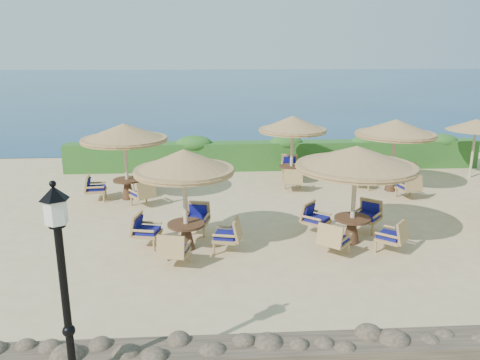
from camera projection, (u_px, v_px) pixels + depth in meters
ground at (307, 228)px, 13.70m from camera, size 120.00×120.00×0.00m
sea at (226, 82)px, 81.08m from camera, size 160.00×160.00×0.00m
hedge at (274, 155)px, 20.47m from camera, size 18.00×0.90×1.20m
stone_wall at (383, 352)px, 7.67m from camera, size 15.00×0.65×0.44m
lamp_post at (66, 308)px, 6.45m from camera, size 0.44×0.44×3.31m
extra_parasol at (476, 125)px, 18.60m from camera, size 2.30×2.30×2.41m
cafe_set_0 at (185, 184)px, 11.77m from camera, size 2.89×2.89×2.65m
cafe_set_1 at (355, 174)px, 12.15m from camera, size 3.16×3.16×2.65m
cafe_set_3 at (125, 144)px, 15.90m from camera, size 2.94×2.94×2.65m
cafe_set_4 at (292, 134)px, 17.79m from camera, size 2.60×2.86×2.65m
cafe_set_5 at (395, 139)px, 16.88m from camera, size 2.88×2.88×2.65m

